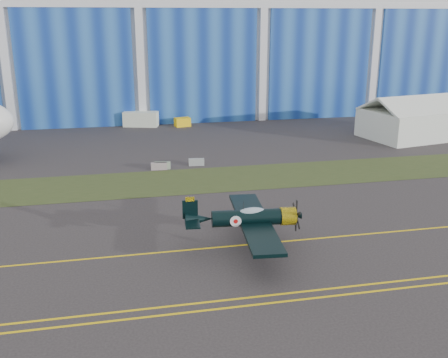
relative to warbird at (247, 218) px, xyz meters
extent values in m
plane|color=#353131|center=(-4.98, 5.71, -2.73)|extent=(260.00, 260.00, 0.00)
cube|color=#475128|center=(-4.98, 19.71, -2.71)|extent=(260.00, 10.00, 0.02)
cube|color=silver|center=(-4.98, 77.71, 12.27)|extent=(220.00, 45.00, 30.00)
cube|color=#163895|center=(-4.98, 54.91, 7.27)|extent=(220.00, 0.60, 20.00)
cube|color=silver|center=(-4.98, 54.86, 17.87)|extent=(220.00, 0.70, 1.20)
cube|color=yellow|center=(-4.98, 0.71, -2.72)|extent=(200.00, 0.20, 0.02)
cube|color=yellow|center=(-4.98, -8.79, -2.72)|extent=(80.00, 0.20, 0.02)
cube|color=yellow|center=(-4.98, -7.79, -2.72)|extent=(80.00, 0.20, 0.02)
cube|color=silver|center=(-5.45, 53.67, -1.44)|extent=(6.40, 3.98, 2.59)
cube|color=yellow|center=(1.69, 52.09, -1.96)|extent=(2.91, 2.12, 1.54)
cube|color=#AA9097|center=(50.57, 48.59, -1.91)|extent=(3.07, 2.32, 1.64)
cube|color=gray|center=(-4.91, 25.23, -2.28)|extent=(2.04, 0.77, 0.90)
cube|color=gray|center=(-4.46, 25.46, -2.28)|extent=(2.07, 0.91, 0.90)
cube|color=gray|center=(0.02, 26.22, -2.28)|extent=(2.06, 0.83, 0.90)
camera|label=1|loc=(-10.15, -38.57, 15.58)|focal=42.00mm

